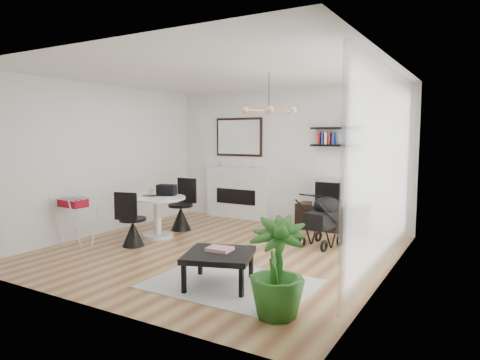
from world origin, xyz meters
The scene contains 25 objects.
floor centered at (0.00, 0.00, 0.00)m, with size 5.00×5.00×0.00m, color brown.
ceiling centered at (0.00, 0.00, 2.70)m, with size 5.00×5.00×0.00m, color white.
wall_back centered at (0.00, 2.50, 1.35)m, with size 5.00×5.00×0.00m, color white.
wall_left centered at (-2.50, 0.00, 1.35)m, with size 5.00×5.00×0.00m, color white.
wall_right centered at (2.50, 0.00, 1.35)m, with size 5.00×5.00×0.00m, color white.
sheer_curtain centered at (2.40, 0.20, 1.35)m, with size 0.04×3.60×2.60m, color white.
fireplace centered at (-1.10, 2.42, 0.69)m, with size 1.50×0.17×2.16m.
shelf_lower centered at (1.05, 2.37, 1.60)m, with size 0.90×0.25×0.04m, color black.
shelf_upper centered at (1.05, 2.37, 1.92)m, with size 0.90×0.25×0.04m, color black.
pendant_lamp centered at (0.70, 0.30, 2.15)m, with size 0.90×0.90×0.10m, color tan, non-canonical shape.
tv_console centered at (1.05, 2.26, 0.24)m, with size 1.30×0.46×0.49m, color black.
crt_tv centered at (1.05, 2.26, 0.74)m, with size 0.57×0.50×0.50m.
dining_table centered at (-1.42, 0.20, 0.47)m, with size 0.98×0.98×0.72m.
laptop centered at (-1.50, 0.15, 0.73)m, with size 0.33×0.21×0.03m, color black.
black_bag centered at (-1.39, 0.43, 0.81)m, with size 0.33×0.20×0.20m, color black.
newspaper centered at (-1.24, 0.09, 0.72)m, with size 0.35×0.29×0.01m, color silver.
drinking_glass centered at (-1.68, 0.34, 0.77)m, with size 0.06×0.06×0.10m, color white.
chair_far centered at (-1.43, 0.89, 0.31)m, with size 0.46×0.47×0.97m.
chair_near centered at (-1.36, -0.48, 0.28)m, with size 0.45×0.47×0.90m.
drying_rack centered at (-2.18, -0.89, 0.42)m, with size 0.56×0.52×0.79m.
stroller centered at (1.28, 1.13, 0.38)m, with size 0.57×0.78×0.89m.
rug centered at (0.94, -1.18, 0.01)m, with size 1.93×1.40×0.01m, color #ADADAD.
coffee_table centered at (0.85, -1.30, 0.36)m, with size 0.98×0.98×0.40m.
magazines centered at (0.82, -1.24, 0.43)m, with size 0.29×0.23×0.04m, color #B42D43.
potted_plant centered at (1.82, -1.74, 0.50)m, with size 0.56×0.56×0.99m, color #235C1A.
Camera 1 is at (3.56, -5.44, 1.79)m, focal length 32.00 mm.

